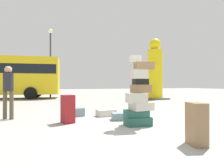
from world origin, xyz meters
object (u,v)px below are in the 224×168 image
object	(u,v)px
yellow_dummy_statue	(155,72)
suitcase_slate_white_trunk	(124,116)
lamp_post	(50,52)
suitcase_maroon_right_side	(68,109)
person_bearded_onlooker	(140,87)
suitcase_slate_left_side	(75,112)
suitcase_cream_foreground_near	(106,113)
suitcase_tower	(139,98)
suitcase_brown_foreground_far	(197,124)
person_tourist_with_camera	(8,87)

from	to	relation	value
yellow_dummy_statue	suitcase_slate_white_trunk	bearing A→B (deg)	-130.20
suitcase_slate_white_trunk	lamp_post	world-z (taller)	lamp_post
suitcase_maroon_right_side	person_bearded_onlooker	size ratio (longest dim) A/B	0.48
suitcase_slate_left_side	suitcase_cream_foreground_near	bearing A→B (deg)	-26.76
suitcase_slate_white_trunk	suitcase_maroon_right_side	distance (m)	1.71
suitcase_tower	suitcase_brown_foreground_far	xyz separation A→B (m)	(0.16, -1.81, -0.36)
suitcase_maroon_right_side	suitcase_slate_left_side	xyz separation A→B (m)	(0.38, 1.05, -0.26)
suitcase_tower	suitcase_cream_foreground_near	bearing A→B (deg)	100.46
yellow_dummy_statue	suitcase_maroon_right_side	bearing A→B (deg)	-138.44
lamp_post	yellow_dummy_statue	bearing A→B (deg)	-33.16
suitcase_tower	person_tourist_with_camera	bearing A→B (deg)	146.36
suitcase_brown_foreground_far	person_tourist_with_camera	distance (m)	5.41
person_bearded_onlooker	suitcase_slate_left_side	bearing A→B (deg)	-13.40
suitcase_maroon_right_side	person_tourist_with_camera	world-z (taller)	person_tourist_with_camera
suitcase_slate_left_side	person_tourist_with_camera	distance (m)	2.22
person_bearded_onlooker	yellow_dummy_statue	bearing A→B (deg)	177.38
suitcase_brown_foreground_far	person_tourist_with_camera	world-z (taller)	person_tourist_with_camera
yellow_dummy_statue	suitcase_cream_foreground_near	bearing A→B (deg)	-135.60
suitcase_slate_white_trunk	yellow_dummy_statue	size ratio (longest dim) A/B	0.16
suitcase_brown_foreground_far	suitcase_cream_foreground_near	size ratio (longest dim) A/B	1.20
suitcase_slate_white_trunk	suitcase_maroon_right_side	xyz separation A→B (m)	(-1.67, 0.17, 0.29)
person_tourist_with_camera	yellow_dummy_statue	bearing A→B (deg)	58.01
suitcase_maroon_right_side	suitcase_cream_foreground_near	xyz separation A→B (m)	(1.39, 0.69, -0.28)
lamp_post	suitcase_maroon_right_side	bearing A→B (deg)	-90.63
suitcase_tower	suitcase_slate_white_trunk	xyz separation A→B (m)	(-0.04, 0.86, -0.63)
person_bearded_onlooker	person_tourist_with_camera	bearing A→B (deg)	-24.45
suitcase_cream_foreground_near	suitcase_slate_left_side	bearing A→B (deg)	155.92
suitcase_slate_left_side	person_tourist_with_camera	size ratio (longest dim) A/B	0.35
suitcase_brown_foreground_far	person_bearded_onlooker	bearing A→B (deg)	85.36
suitcase_slate_left_side	suitcase_tower	bearing A→B (deg)	-64.65
yellow_dummy_statue	person_tourist_with_camera	bearing A→B (deg)	-149.69
suitcase_slate_white_trunk	yellow_dummy_statue	world-z (taller)	yellow_dummy_statue
suitcase_slate_left_side	person_tourist_with_camera	bearing A→B (deg)	168.26
suitcase_tower	suitcase_brown_foreground_far	world-z (taller)	suitcase_tower
suitcase_tower	suitcase_slate_left_side	distance (m)	2.54
suitcase_cream_foreground_near	yellow_dummy_statue	distance (m)	8.39
suitcase_slate_white_trunk	suitcase_maroon_right_side	world-z (taller)	suitcase_maroon_right_side
suitcase_cream_foreground_near	lamp_post	bearing A→B (deg)	92.44
suitcase_maroon_right_side	person_bearded_onlooker	world-z (taller)	person_bearded_onlooker
suitcase_maroon_right_side	suitcase_slate_left_side	bearing A→B (deg)	57.05
yellow_dummy_statue	suitcase_slate_left_side	bearing A→B (deg)	-141.97
suitcase_slate_white_trunk	suitcase_slate_left_side	world-z (taller)	suitcase_slate_left_side
person_bearded_onlooker	suitcase_maroon_right_side	bearing A→B (deg)	-6.63
suitcase_maroon_right_side	yellow_dummy_statue	distance (m)	9.80
suitcase_tower	suitcase_brown_foreground_far	bearing A→B (deg)	-84.87
suitcase_brown_foreground_far	person_tourist_with_camera	bearing A→B (deg)	147.57
person_bearded_onlooker	lamp_post	size ratio (longest dim) A/B	0.29
suitcase_brown_foreground_far	suitcase_slate_left_side	bearing A→B (deg)	127.47
suitcase_tower	person_tourist_with_camera	distance (m)	4.06
suitcase_brown_foreground_far	yellow_dummy_statue	distance (m)	10.81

